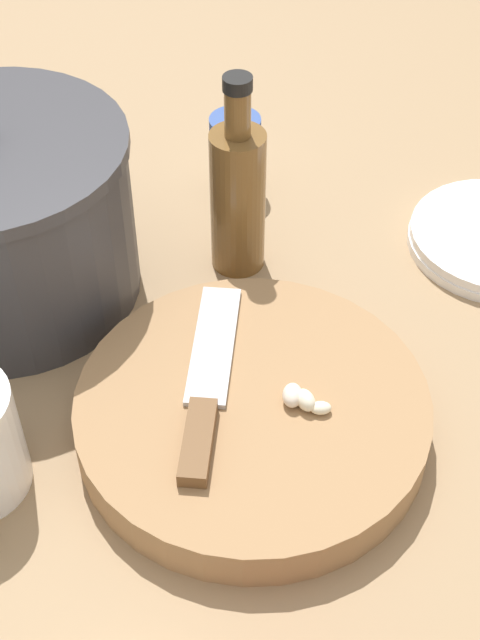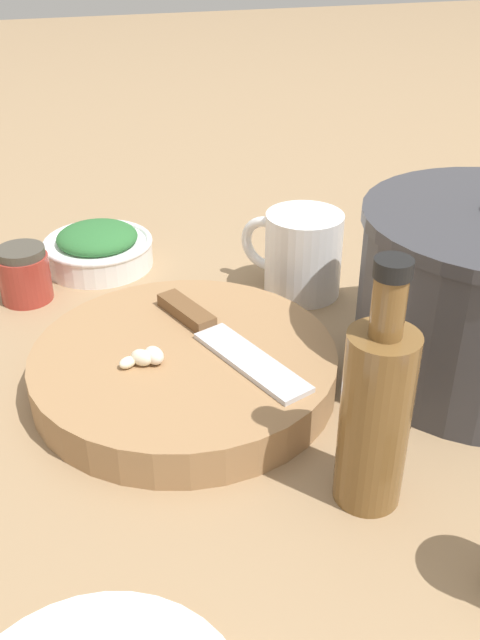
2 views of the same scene
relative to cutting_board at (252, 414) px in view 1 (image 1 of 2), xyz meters
The scene contains 6 objects.
ground_plane 0.08m from the cutting_board, 81.69° to the left, with size 5.00×5.00×0.00m, color #997A56.
cutting_board is the anchor object (origin of this frame).
chef_knife 0.04m from the cutting_board, 105.30° to the left, with size 0.21×0.10×0.01m.
garlic_cloves 0.05m from the cutting_board, 74.52° to the right, with size 0.03×0.05×0.02m.
spice_jar 0.34m from the cutting_board, 28.29° to the left, with size 0.05×0.05×0.08m.
oil_bottle 0.22m from the cutting_board, 29.02° to the left, with size 0.05×0.05×0.20m.
Camera 1 is at (-0.43, -0.27, 0.59)m, focal length 50.00 mm.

